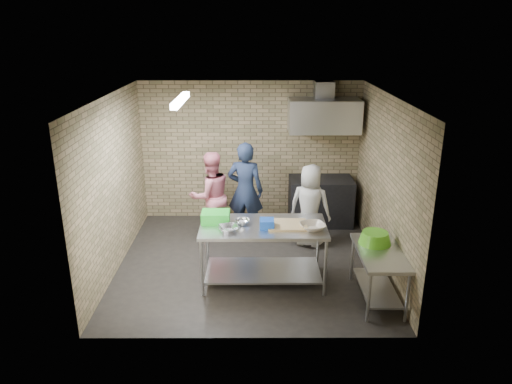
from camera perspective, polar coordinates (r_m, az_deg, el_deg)
floor at (r=7.93m, az=-0.73°, el=-8.34°), size 4.20×4.20×0.00m
ceiling at (r=7.09m, az=-0.82°, el=11.35°), size 4.20×4.20×0.00m
back_wall at (r=9.32m, az=-0.65°, el=4.85°), size 4.20×0.06×2.70m
front_wall at (r=5.54m, az=-0.97°, el=-5.64°), size 4.20×0.06×2.70m
left_wall at (r=7.71m, az=-16.57°, el=0.89°), size 0.06×4.00×2.70m
right_wall at (r=7.67m, az=15.12°, el=0.93°), size 0.06×4.00×2.70m
prep_table at (r=7.19m, az=0.85°, el=-7.33°), size 1.84×0.92×0.92m
side_counter at (r=7.00m, az=14.29°, el=-9.56°), size 0.60×1.20×0.75m
stove at (r=9.34m, az=7.67°, el=-1.08°), size 1.20×0.70×0.90m
range_hood at (r=8.95m, az=8.10°, el=8.98°), size 1.30×0.60×0.60m
hood_duct at (r=9.03m, az=8.10°, el=11.96°), size 0.35×0.30×0.30m
wall_shelf at (r=9.22m, az=9.75°, el=8.05°), size 0.80×0.20×0.04m
fluorescent_fixture at (r=7.18m, az=-8.97°, el=10.74°), size 0.10×1.25×0.08m
green_crate at (r=7.09m, az=-4.82°, el=-2.97°), size 0.41×0.31×0.16m
blue_tub at (r=6.88m, az=1.30°, el=-3.79°), size 0.20×0.20×0.13m
cutting_board at (r=6.98m, az=3.75°, el=-3.91°), size 0.56×0.43×0.03m
mixing_bowl_a at (r=6.80m, az=-3.33°, el=-4.37°), size 0.35×0.35×0.07m
mixing_bowl_b at (r=7.03m, az=-1.59°, el=-3.55°), size 0.27×0.27×0.07m
ceramic_bowl at (r=6.89m, az=6.74°, el=-4.10°), size 0.43×0.43×0.09m
green_basin at (r=7.01m, az=13.96°, el=-5.28°), size 0.46×0.46×0.17m
bottle_red at (r=9.16m, az=8.23°, el=8.76°), size 0.07×0.07×0.18m
man_navy at (r=8.52m, az=-1.27°, el=0.16°), size 0.71×0.54×1.77m
woman_pink at (r=8.54m, az=-5.40°, el=-0.47°), size 0.97×0.89×1.60m
woman_white at (r=8.30m, az=6.43°, el=-1.63°), size 0.83×0.69×1.46m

